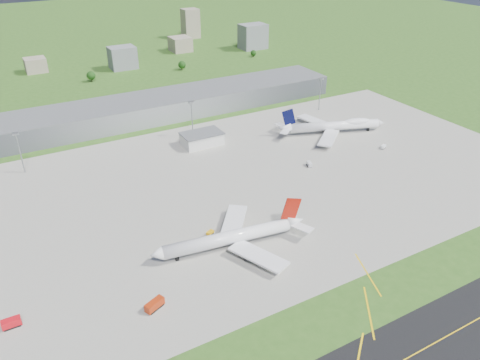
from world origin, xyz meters
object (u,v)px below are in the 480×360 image
airliner_blue_quad (334,126)px  crash_tender (11,323)px  fire_truck (155,305)px  van_white_near (309,164)px  tug_yellow (210,233)px  van_white_far (383,147)px  airliner_red_twin (233,237)px

airliner_blue_quad → crash_tender: (-220.76, -84.84, -3.87)m
fire_truck → van_white_near: fire_truck is taller
tug_yellow → van_white_far: 146.43m
tug_yellow → airliner_red_twin: bearing=-95.1°
tug_yellow → van_white_far: (142.99, 31.56, 0.25)m
airliner_red_twin → crash_tender: airliner_red_twin is taller
tug_yellow → van_white_near: (84.78, 34.80, 0.40)m
airliner_red_twin → van_white_far: (137.85, 45.60, -4.23)m
airliner_blue_quad → fire_truck: airliner_blue_quad is taller
fire_truck → van_white_far: (183.33, 65.31, -0.60)m
tug_yellow → van_white_near: 91.65m
van_white_near → airliner_red_twin: bearing=142.2°
airliner_blue_quad → tug_yellow: bearing=-132.5°
tug_yellow → fire_truck: bearing=-165.3°
crash_tender → van_white_near: crash_tender is taller
fire_truck → van_white_far: bearing=-3.8°
airliner_red_twin → airliner_blue_quad: (125.82, 82.15, 0.20)m
airliner_red_twin → tug_yellow: bearing=-62.2°
van_white_far → van_white_near: bearing=150.2°
van_white_far → tug_yellow: bearing=165.8°
airliner_blue_quad → crash_tender: bearing=-139.0°
fire_truck → tug_yellow: (40.35, 33.75, -0.84)m
airliner_blue_quad → van_white_far: size_ratio=14.98×
van_white_far → airliner_red_twin: bearing=171.7°
van_white_near → fire_truck: bearing=139.4°
fire_truck → tug_yellow: fire_truck is taller
crash_tender → van_white_near: size_ratio=1.18×
airliner_red_twin → crash_tender: (-94.94, -2.69, -3.67)m
airliner_red_twin → fire_truck: size_ratio=8.55×
van_white_near → tug_yellow: bearing=133.0°
fire_truck → airliner_red_twin: bearing=0.1°
fire_truck → van_white_near: size_ratio=1.50×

